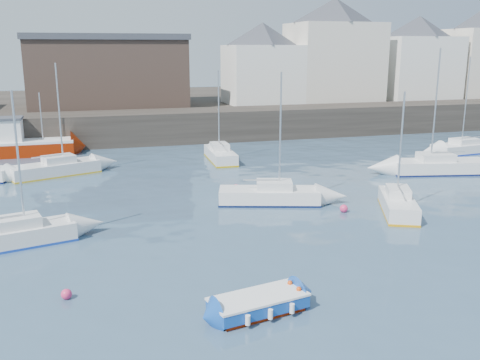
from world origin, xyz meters
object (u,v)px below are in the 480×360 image
object	(u,v)px
sailboat_c	(398,204)
buoy_far	(236,190)
sailboat_a	(14,235)
buoy_mid	(344,212)
sailboat_d	(439,166)
buoy_near	(67,299)
sailboat_f	(220,154)
blue_dinghy	(258,303)
fishing_boat	(21,143)
sailboat_b	(270,195)
sailboat_h	(56,168)
sailboat_g	(466,147)

from	to	relation	value
sailboat_c	buoy_far	distance (m)	10.34
sailboat_a	buoy_mid	world-z (taller)	sailboat_a
sailboat_a	buoy_far	world-z (taller)	sailboat_a
buoy_mid	sailboat_d	bearing A→B (deg)	31.58
sailboat_c	buoy_near	world-z (taller)	sailboat_c
sailboat_d	buoy_far	size ratio (longest dim) A/B	20.82
buoy_mid	sailboat_f	bearing A→B (deg)	101.97
sailboat_a	buoy_near	size ratio (longest dim) A/B	17.97
sailboat_f	blue_dinghy	bearing A→B (deg)	-100.89
fishing_boat	sailboat_f	xyz separation A→B (m)	(15.93, -6.83, -0.52)
sailboat_b	sailboat_d	world-z (taller)	sailboat_d
sailboat_h	sailboat_a	bearing A→B (deg)	-94.66
sailboat_g	sailboat_h	world-z (taller)	sailboat_g
sailboat_h	buoy_mid	bearing A→B (deg)	-40.69
fishing_boat	sailboat_g	size ratio (longest dim) A/B	0.97
sailboat_a	buoy_far	distance (m)	14.37
sailboat_f	sailboat_d	bearing A→B (deg)	-31.53
sailboat_a	sailboat_d	world-z (taller)	sailboat_d
sailboat_d	sailboat_h	distance (m)	28.09
blue_dinghy	buoy_mid	bearing A→B (deg)	50.29
sailboat_a	sailboat_c	distance (m)	20.15
fishing_boat	sailboat_h	world-z (taller)	sailboat_h
fishing_boat	sailboat_b	bearing A→B (deg)	-51.30
sailboat_b	sailboat_g	size ratio (longest dim) A/B	0.93
blue_dinghy	sailboat_a	distance (m)	12.99
sailboat_d	buoy_mid	xyz separation A→B (m)	(-11.12, -6.83, -0.55)
blue_dinghy	fishing_boat	size ratio (longest dim) A/B	0.46
blue_dinghy	sailboat_f	bearing A→B (deg)	79.11
sailboat_d	buoy_near	size ratio (longest dim) A/B	22.50
sailboat_b	buoy_far	distance (m)	3.63
buoy_near	buoy_far	distance (m)	16.65
blue_dinghy	sailboat_a	bearing A→B (deg)	133.83
sailboat_a	sailboat_c	size ratio (longest dim) A/B	1.07
sailboat_c	buoy_far	world-z (taller)	sailboat_c
sailboat_f	sailboat_g	xyz separation A→B (m)	(21.71, -2.69, -0.04)
sailboat_h	sailboat_c	bearing A→B (deg)	-37.82
sailboat_f	fishing_boat	bearing A→B (deg)	156.78
sailboat_d	sailboat_c	bearing A→B (deg)	-136.80
fishing_boat	buoy_far	bearing A→B (deg)	-48.07
blue_dinghy	sailboat_b	distance (m)	13.63
sailboat_d	sailboat_f	xyz separation A→B (m)	(-14.44, 8.86, -0.04)
sailboat_f	buoy_near	size ratio (longest dim) A/B	18.10
sailboat_d	sailboat_b	bearing A→B (deg)	-164.56
sailboat_d	sailboat_g	bearing A→B (deg)	40.32
sailboat_c	buoy_mid	bearing A→B (deg)	162.81
sailboat_a	sailboat_h	bearing A→B (deg)	85.34
fishing_boat	sailboat_c	xyz separation A→B (m)	(22.14, -23.42, -0.52)
sailboat_f	buoy_far	world-z (taller)	sailboat_f
blue_dinghy	sailboat_c	xyz separation A→B (m)	(11.15, 9.05, 0.15)
buoy_near	buoy_mid	distance (m)	16.33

